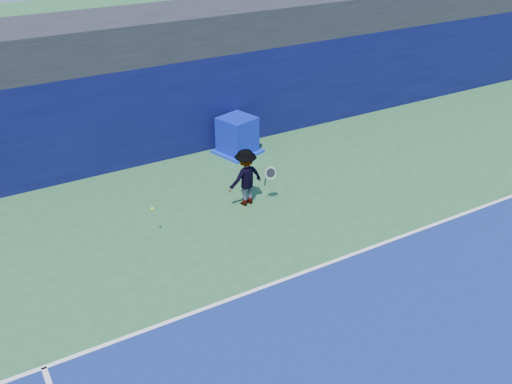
% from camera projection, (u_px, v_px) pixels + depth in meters
% --- Properties ---
extents(ground, '(80.00, 80.00, 0.00)m').
position_uv_depth(ground, '(368.00, 371.00, 10.18)').
color(ground, '#2C6235').
rests_on(ground, ground).
extents(baseline, '(24.00, 0.10, 0.01)m').
position_uv_depth(baseline, '(279.00, 281.00, 12.45)').
color(baseline, white).
rests_on(baseline, ground).
extents(stadium_band, '(36.00, 3.00, 1.20)m').
position_uv_depth(stadium_band, '(132.00, 35.00, 17.17)').
color(stadium_band, black).
rests_on(stadium_band, back_wall_assembly).
extents(back_wall_assembly, '(36.00, 1.03, 3.00)m').
position_uv_depth(back_wall_assembly, '(150.00, 111.00, 17.42)').
color(back_wall_assembly, '#0B0D3C').
rests_on(back_wall_assembly, ground).
extents(equipment_cart, '(1.55, 1.55, 1.19)m').
position_uv_depth(equipment_cart, '(237.00, 137.00, 18.08)').
color(equipment_cart, '#0C19AA').
rests_on(equipment_cart, ground).
extents(tennis_player, '(1.28, 0.74, 1.59)m').
position_uv_depth(tennis_player, '(246.00, 177.00, 15.08)').
color(tennis_player, white).
rests_on(tennis_player, ground).
extents(tennis_ball, '(0.08, 0.08, 0.08)m').
position_uv_depth(tennis_ball, '(152.00, 209.00, 13.71)').
color(tennis_ball, '#CCDF18').
rests_on(tennis_ball, ground).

